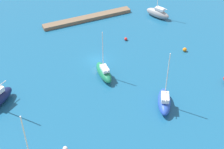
# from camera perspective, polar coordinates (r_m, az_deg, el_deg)

# --- Properties ---
(water) EXTENTS (160.00, 160.00, 0.00)m
(water) POSITION_cam_1_polar(r_m,az_deg,el_deg) (69.36, -2.42, 2.33)
(water) COLOR #19567F
(water) RESTS_ON ground
(pier_dock) EXTENTS (22.41, 2.17, 0.82)m
(pier_dock) POSITION_cam_1_polar(r_m,az_deg,el_deg) (83.79, -4.13, 9.50)
(pier_dock) COLOR brown
(pier_dock) RESTS_ON ground
(sailboat_blue_by_breakwater) EXTENTS (5.12, 6.77, 10.95)m
(sailboat_blue_by_breakwater) POSITION_cam_1_polar(r_m,az_deg,el_deg) (58.88, 8.84, -4.47)
(sailboat_blue_by_breakwater) COLOR #2347B2
(sailboat_blue_by_breakwater) RESTS_ON water
(sailboat_green_along_channel) EXTENTS (2.44, 6.57, 9.82)m
(sailboat_green_along_channel) POSITION_cam_1_polar(r_m,az_deg,el_deg) (64.52, -1.40, 0.42)
(sailboat_green_along_channel) COLOR #19724C
(sailboat_green_along_channel) RESTS_ON water
(sailboat_gray_center_basin) EXTENTS (4.66, 6.62, 10.68)m
(sailboat_gray_center_basin) POSITION_cam_1_polar(r_m,az_deg,el_deg) (85.05, 7.76, 10.28)
(sailboat_gray_center_basin) COLOR gray
(sailboat_gray_center_basin) RESTS_ON water
(mooring_buoy_red) EXTENTS (0.69, 0.69, 0.69)m
(mooring_buoy_red) POSITION_cam_1_polar(r_m,az_deg,el_deg) (75.61, 2.35, 6.03)
(mooring_buoy_red) COLOR red
(mooring_buoy_red) RESTS_ON water
(mooring_buoy_white) EXTENTS (0.74, 0.74, 0.74)m
(mooring_buoy_white) POSITION_cam_1_polar(r_m,az_deg,el_deg) (52.67, -7.92, -12.31)
(mooring_buoy_white) COLOR white
(mooring_buoy_white) RESTS_ON water
(mooring_buoy_orange) EXTENTS (0.86, 0.86, 0.86)m
(mooring_buoy_orange) POSITION_cam_1_polar(r_m,az_deg,el_deg) (73.55, 12.21, 4.15)
(mooring_buoy_orange) COLOR orange
(mooring_buoy_orange) RESTS_ON water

